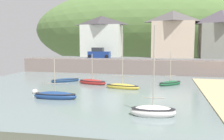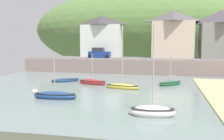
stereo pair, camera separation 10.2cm
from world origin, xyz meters
name	(u,v)px [view 1 (the left image)]	position (x,y,z in m)	size (l,w,h in m)	color
ground	(166,136)	(1.40, -9.56, 0.16)	(48.00, 41.00, 0.61)	slate
quay_seawall	(158,66)	(0.00, 17.50, 1.36)	(48.00, 9.40, 2.40)	gray
hillside_backdrop	(154,30)	(-2.94, 55.20, 9.46)	(80.00, 44.00, 27.04)	#587B3F
waterfront_building_left	(102,36)	(-11.98, 25.20, 6.67)	(8.37, 4.49, 8.37)	white
waterfront_building_centre	(172,34)	(2.26, 25.20, 6.97)	(7.95, 6.05, 9.00)	beige
waterfront_building_right	(220,34)	(10.91, 25.20, 6.91)	(7.55, 5.87, 8.84)	gray
sailboat_white_hull	(153,111)	(0.49, -5.58, 0.32)	(3.31, 1.61, 6.56)	white
sailboat_far_left	(122,86)	(-3.48, 3.73, 0.27)	(4.07, 1.57, 6.37)	gold
rowboat_small_beached	(55,96)	(-8.68, -2.42, 0.28)	(4.21, 1.53, 3.86)	navy
dinghy_open_wooden	(65,80)	(-11.83, 6.75, 0.19)	(3.63, 3.14, 0.61)	navy
sailboat_nearest_shore	(170,83)	(1.83, 7.49, 0.23)	(3.29, 3.30, 4.30)	#1C5C33
fishing_boat_green	(92,82)	(-7.76, 5.88, 0.25)	(4.03, 2.16, 3.99)	#A52623
parked_car_near_slipway	(99,54)	(-11.24, 20.70, 3.20)	(4.13, 1.82, 1.95)	navy
mooring_buoy	(35,92)	(-11.75, -0.83, 0.17)	(0.57, 0.57, 0.57)	silver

